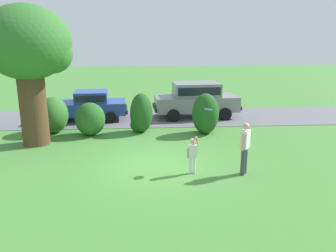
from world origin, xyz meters
TOP-DOWN VIEW (x-y plane):
  - ground_plane at (0.00, 0.00)m, footprint 80.00×80.00m
  - driveway_strip at (0.00, 7.11)m, footprint 28.00×4.40m
  - oak_tree_large at (-4.72, 2.82)m, footprint 3.46×3.45m
  - shrub_near_tree at (-4.45, 4.46)m, footprint 1.35×1.62m
  - shrub_centre_left at (-2.68, 3.91)m, footprint 1.36×1.26m
  - shrub_centre at (-0.39, 4.26)m, footprint 1.06×1.19m
  - shrub_centre_right at (2.58, 3.85)m, footprint 1.23×1.22m
  - parked_sedan at (-3.25, 6.88)m, footprint 4.51×2.33m
  - parked_suv at (2.63, 7.09)m, footprint 4.80×2.31m
  - child_thrower at (1.34, -0.84)m, footprint 0.45×0.28m
  - frisbee at (1.92, -0.30)m, footprint 0.30×0.27m
  - adult_onlooker at (3.01, -1.02)m, footprint 0.39×0.44m

SIDE VIEW (x-z plane):
  - ground_plane at x=0.00m, z-range 0.00..0.00m
  - driveway_strip at x=0.00m, z-range 0.00..0.02m
  - child_thrower at x=1.34m, z-range 0.07..1.36m
  - shrub_centre_left at x=-2.68m, z-range 0.00..1.51m
  - shrub_centre_right at x=2.58m, z-range -0.11..1.77m
  - shrub_centre at x=-0.39m, z-range -0.09..1.75m
  - shrub_near_tree at x=-4.45m, z-range 0.00..1.69m
  - parked_sedan at x=-3.25m, z-range 0.07..1.63m
  - adult_onlooker at x=3.01m, z-range 0.11..1.85m
  - parked_suv at x=2.63m, z-range 0.12..2.04m
  - frisbee at x=1.92m, z-range 1.96..2.12m
  - oak_tree_large at x=-4.72m, z-range 1.07..6.69m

